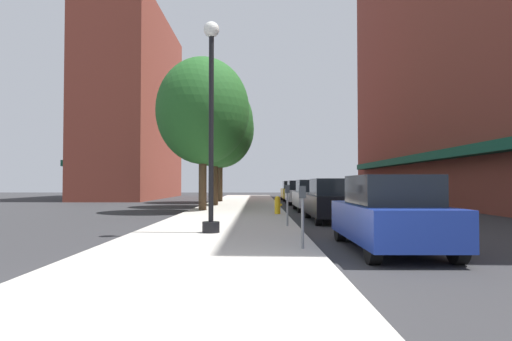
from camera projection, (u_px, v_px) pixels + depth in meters
The scene contains 16 objects.
ground_plane at pixel (312, 211), 23.60m from camera, with size 90.00×90.00×0.00m, color #2D2D30.
sidewalk_slab at pixel (238, 208), 24.62m from camera, with size 4.80×50.00×0.12m, color #B7B2A8.
building_right_brick at pixel (475, 23), 27.88m from camera, with size 6.80×40.00×23.48m.
building_far_background at pixel (135, 108), 42.92m from camera, with size 6.80×18.00×17.75m.
lamppost at pixel (211, 122), 12.18m from camera, with size 0.48×0.48×5.90m.
fire_hydrant at pixel (278, 205), 19.44m from camera, with size 0.33×0.26×0.79m.
parking_meter_near at pixel (302, 209), 9.19m from camera, with size 0.14×0.09×1.31m.
parking_meter_far at pixel (287, 200), 13.96m from camera, with size 0.14×0.09×1.31m.
tree_near at pixel (215, 123), 27.21m from camera, with size 4.77×4.77×7.87m.
tree_mid at pixel (220, 129), 33.09m from camera, with size 5.15×5.15×8.44m.
tree_far at pixel (203, 111), 22.32m from camera, with size 4.75×4.75×7.80m.
car_blue at pixel (389, 214), 9.59m from camera, with size 1.80×4.30×1.66m.
car_black at pixel (333, 201), 16.91m from camera, with size 1.80×4.30×1.66m.
car_silver at pixel (312, 196), 23.38m from camera, with size 1.80×4.30×1.66m.
car_white at pixel (300, 193), 30.44m from camera, with size 1.80×4.30×1.66m.
car_yellow at pixel (293, 191), 36.62m from camera, with size 1.80×4.30×1.66m.
Camera 1 is at (1.12, -5.67, 1.49)m, focal length 30.70 mm.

